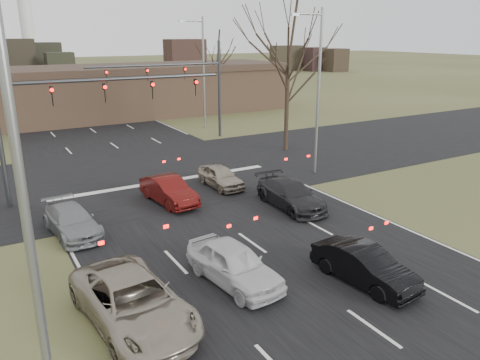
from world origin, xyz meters
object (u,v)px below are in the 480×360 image
Objects in this scene: streetlight_right_near at (316,85)px; car_grey_ahead at (72,221)px; car_white_sedan at (234,264)px; streetlight_left at (36,208)px; mast_arm_far at (188,79)px; streetlight_right_far at (202,68)px; car_silver_ahead at (221,176)px; mast_arm_near at (65,104)px; car_charcoal_sedan at (291,194)px; car_black_hatch at (364,265)px; car_silver_suv at (133,302)px; building at (94,92)px; car_red_ahead at (169,190)px.

car_grey_ahead is at bearing -171.99° from streetlight_right_near.
streetlight_right_near is 2.32× the size of car_white_sedan.
streetlight_left is 2.32× the size of car_white_sedan.
car_white_sedan is (-8.46, -22.45, -4.28)m from mast_arm_far.
mast_arm_far is 1.11× the size of streetlight_right_far.
car_silver_ahead is (8.85, 2.63, 0.01)m from car_grey_ahead.
streetlight_right_near is at bearing -4.95° from car_silver_ahead.
car_charcoal_sedan is (9.23, -7.27, -4.39)m from mast_arm_near.
car_black_hatch is 12.30m from car_silver_ahead.
car_black_hatch is 0.86× the size of car_charcoal_sedan.
car_silver_suv is (-15.47, -27.11, -4.82)m from streetlight_right_far.
building is 13.53m from streetlight_right_far.
car_charcoal_sedan is 1.10× the size of car_grey_ahead.
streetlight_right_far is 2.33× the size of car_grey_ahead.
streetlight_right_far is 31.58m from car_silver_suv.
car_red_ahead is (5.23, 1.60, 0.06)m from car_grey_ahead.
streetlight_left is 1.00× the size of streetlight_right_far.
mast_arm_near reaches higher than car_red_ahead.
streetlight_right_far is 2.32× the size of car_white_sedan.
building reaches higher than car_red_ahead.
mast_arm_near is (-7.23, -25.00, 2.41)m from building.
mast_arm_far is 13.28m from streetlight_right_near.
mast_arm_near is 1.09× the size of mast_arm_far.
streetlight_right_far reaches higher than car_silver_suv.
car_white_sedan is (-4.27, -37.45, -1.93)m from building.
car_grey_ahead is (-15.72, -19.14, -4.96)m from streetlight_right_far.
car_white_sedan is at bearing -96.51° from building.
streetlight_left is 2.46× the size of car_black_hatch.
car_silver_ahead is at bearing -18.11° from mast_arm_near.
building is 32.39m from car_charcoal_sedan.
car_white_sedan is 0.91× the size of car_charcoal_sedan.
car_white_sedan reaches higher than car_black_hatch.
mast_arm_near is 20.20m from streetlight_right_far.
mast_arm_far is at bearing 55.08° from car_red_ahead.
streetlight_left is 2.33× the size of car_grey_ahead.
mast_arm_far is 3.01× the size of car_silver_ahead.
building is at bearing 105.58° from mast_arm_far.
car_silver_ahead is at bearing 175.62° from streetlight_right_near.
car_charcoal_sedan is (-2.18, -17.27, -4.33)m from mast_arm_far.
car_silver_suv is (-14.97, -10.11, -4.82)m from streetlight_right_near.
car_white_sedan is 11.01m from car_silver_ahead.
streetlight_left is at bearing -101.93° from mast_arm_near.
streetlight_right_far is at bearing 69.28° from car_black_hatch.
car_grey_ahead is (-1.17, -5.14, -4.45)m from mast_arm_near.
streetlight_right_far is 25.26m from car_grey_ahead.
car_white_sedan reaches higher than car_silver_ahead.
streetlight_right_far reaches higher than car_red_ahead.
streetlight_right_near is at bearing -3.34° from car_red_ahead.
building is at bearing 96.42° from car_charcoal_sedan.
mast_arm_near is at bearing 144.66° from car_charcoal_sedan.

